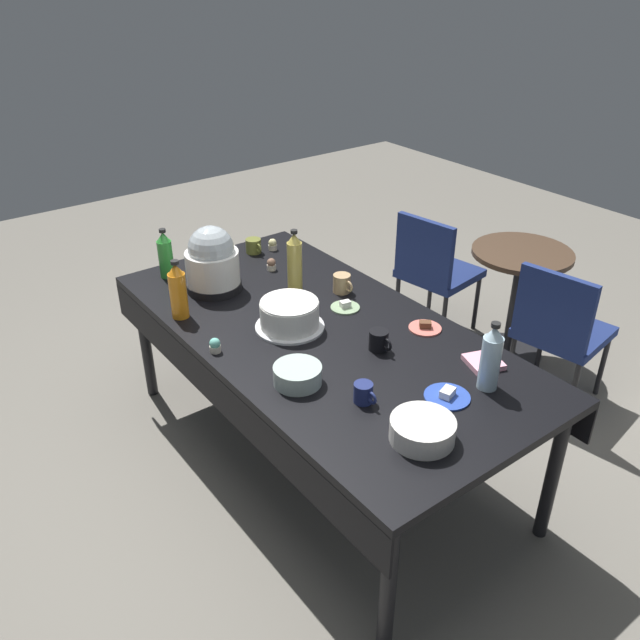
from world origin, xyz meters
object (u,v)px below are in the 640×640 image
(glass_salad_bowl, at_px, (298,375))
(coffee_mug_tan, at_px, (342,283))
(ceramic_snack_bowl, at_px, (422,430))
(cupcake_mint, at_px, (271,264))
(maroon_chair_left, at_px, (434,267))
(soda_bottle_orange_juice, at_px, (178,291))
(soda_bottle_lime_soda, at_px, (165,255))
(cupcake_lemon, at_px, (273,245))
(coffee_mug_navy, at_px, (364,393))
(dessert_plate_cobalt, at_px, (447,396))
(soda_bottle_water, at_px, (491,358))
(cupcake_rose, at_px, (215,346))
(slow_cooker, at_px, (212,261))
(dessert_plate_coral, at_px, (425,327))
(coffee_mug_black, at_px, (379,340))
(coffee_mug_olive, at_px, (254,246))
(maroon_chair_right, at_px, (559,326))
(potluck_table, at_px, (320,341))
(round_cafe_table, at_px, (517,284))
(dessert_plate_sage, at_px, (345,307))
(frosted_layer_cake, at_px, (290,315))
(soda_bottle_ginger_ale, at_px, (295,264))

(glass_salad_bowl, relative_size, coffee_mug_tan, 1.52)
(ceramic_snack_bowl, bearing_deg, cupcake_mint, 167.04)
(cupcake_mint, height_order, maroon_chair_left, maroon_chair_left)
(soda_bottle_orange_juice, bearing_deg, soda_bottle_lime_soda, 162.00)
(cupcake_lemon, bearing_deg, coffee_mug_navy, -20.10)
(glass_salad_bowl, xyz_separation_m, dessert_plate_cobalt, (0.44, 0.41, -0.03))
(soda_bottle_water, xyz_separation_m, coffee_mug_navy, (-0.22, -0.46, -0.10))
(soda_bottle_orange_juice, bearing_deg, cupcake_rose, -3.33)
(slow_cooker, bearing_deg, cupcake_mint, 93.01)
(dessert_plate_coral, bearing_deg, coffee_mug_black, -89.25)
(slow_cooker, relative_size, coffee_mug_olive, 2.71)
(maroon_chair_right, bearing_deg, coffee_mug_olive, -140.58)
(potluck_table, bearing_deg, soda_bottle_lime_soda, -161.51)
(round_cafe_table, bearing_deg, dessert_plate_sage, -91.69)
(potluck_table, xyz_separation_m, dessert_plate_sage, (-0.09, 0.22, 0.07))
(slow_cooker, relative_size, soda_bottle_lime_soda, 1.27)
(maroon_chair_left, bearing_deg, soda_bottle_water, -39.15)
(potluck_table, relative_size, coffee_mug_tan, 16.73)
(coffee_mug_black, bearing_deg, coffee_mug_olive, 174.45)
(ceramic_snack_bowl, distance_m, dessert_plate_sage, 1.01)
(cupcake_mint, distance_m, maroon_chair_left, 1.20)
(cupcake_mint, bearing_deg, coffee_mug_navy, -16.99)
(maroon_chair_right, bearing_deg, maroon_chair_left, -179.99)
(potluck_table, relative_size, glass_salad_bowl, 11.02)
(soda_bottle_lime_soda, distance_m, maroon_chair_left, 1.74)
(frosted_layer_cake, distance_m, coffee_mug_navy, 0.65)
(cupcake_rose, bearing_deg, potluck_table, 75.89)
(coffee_mug_black, bearing_deg, cupcake_lemon, 169.15)
(coffee_mug_black, bearing_deg, soda_bottle_water, 18.59)
(cupcake_rose, distance_m, soda_bottle_water, 1.17)
(slow_cooker, distance_m, maroon_chair_right, 1.90)
(ceramic_snack_bowl, relative_size, cupcake_lemon, 3.53)
(frosted_layer_cake, distance_m, maroon_chair_left, 1.53)
(soda_bottle_water, relative_size, coffee_mug_tan, 2.27)
(dessert_plate_cobalt, height_order, round_cafe_table, dessert_plate_cobalt)
(slow_cooker, bearing_deg, dessert_plate_coral, 31.63)
(dessert_plate_sage, xyz_separation_m, cupcake_mint, (-0.59, -0.05, 0.02))
(dessert_plate_coral, distance_m, soda_bottle_lime_soda, 1.43)
(frosted_layer_cake, bearing_deg, cupcake_mint, 154.37)
(slow_cooker, xyz_separation_m, coffee_mug_olive, (-0.28, 0.41, -0.12))
(coffee_mug_navy, xyz_separation_m, round_cafe_table, (-0.60, 1.75, -0.29))
(soda_bottle_orange_juice, xyz_separation_m, soda_bottle_ginger_ale, (0.12, 0.59, 0.02))
(dessert_plate_cobalt, height_order, cupcake_mint, cupcake_mint)
(cupcake_mint, xyz_separation_m, coffee_mug_olive, (-0.26, 0.05, 0.01))
(cupcake_rose, bearing_deg, dessert_plate_coral, 64.84)
(potluck_table, bearing_deg, ceramic_snack_bowl, -11.72)
(dessert_plate_sage, bearing_deg, glass_salad_bowl, -55.68)
(cupcake_rose, xyz_separation_m, soda_bottle_orange_juice, (-0.38, 0.02, 0.10))
(cupcake_mint, bearing_deg, dessert_plate_coral, 12.72)
(coffee_mug_tan, bearing_deg, cupcake_rose, -81.86)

